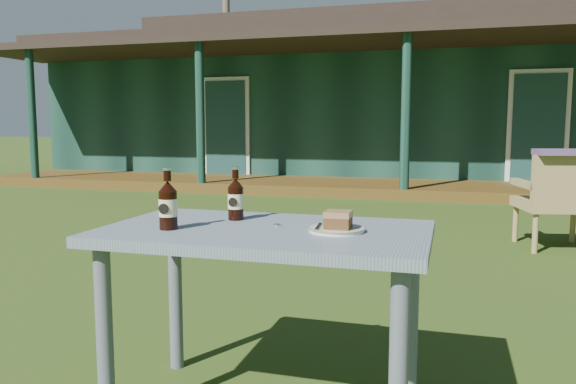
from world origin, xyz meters
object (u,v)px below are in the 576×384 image
(cafe_table, at_px, (266,255))
(armchair_left, at_px, (561,196))
(cake_slice, at_px, (338,220))
(cola_bottle_near, at_px, (236,199))
(plate, at_px, (337,229))
(cola_bottle_far, at_px, (168,205))

(cafe_table, height_order, armchair_left, armchair_left)
(cake_slice, distance_m, cola_bottle_near, 0.47)
(cafe_table, bearing_deg, armchair_left, 65.05)
(cake_slice, bearing_deg, armchair_left, 68.96)
(cafe_table, distance_m, armchair_left, 3.77)
(cake_slice, height_order, cola_bottle_near, cola_bottle_near)
(cafe_table, relative_size, cake_slice, 13.04)
(plate, relative_size, cola_bottle_far, 0.90)
(cake_slice, distance_m, cola_bottle_far, 0.62)
(cafe_table, xyz_separation_m, cola_bottle_near, (-0.17, 0.14, 0.19))
(cola_bottle_near, distance_m, armchair_left, 3.74)
(cafe_table, relative_size, cola_bottle_near, 5.62)
(cola_bottle_near, bearing_deg, cola_bottle_far, -121.39)
(cake_slice, bearing_deg, plate, 123.24)
(cake_slice, bearing_deg, cola_bottle_far, -168.83)
(cafe_table, xyz_separation_m, plate, (0.27, 0.01, 0.11))
(cake_slice, relative_size, armchair_left, 0.11)
(plate, xyz_separation_m, cake_slice, (0.01, -0.01, 0.04))
(cake_slice, relative_size, cola_bottle_near, 0.43)
(cafe_table, height_order, cola_bottle_far, cola_bottle_far)
(armchair_left, bearing_deg, plate, -111.20)
(cafe_table, bearing_deg, cake_slice, -0.63)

